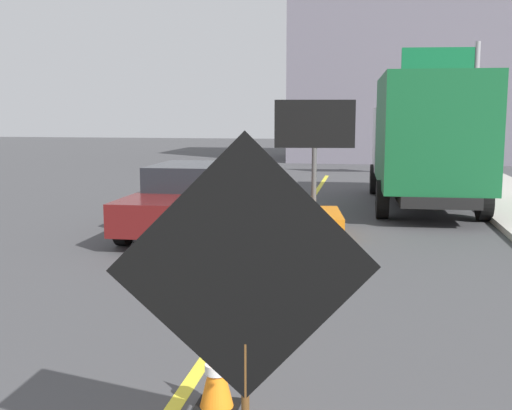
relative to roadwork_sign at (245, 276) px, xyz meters
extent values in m
cube|color=yellow|center=(-0.84, 3.32, -1.47)|extent=(0.14, 36.00, 0.01)
cube|color=orange|center=(0.00, 0.00, 0.05)|extent=(1.52, 0.38, 1.56)
cube|color=black|center=(0.00, -0.01, 0.05)|extent=(1.59, 0.38, 1.63)
cube|color=black|center=(-0.01, 0.02, 0.05)|extent=(0.27, 0.07, 0.52)
cube|color=orange|center=(-0.34, 9.03, -1.25)|extent=(1.32, 1.93, 0.45)
cylinder|color=#4C4C4C|center=(-0.34, 9.03, -0.37)|extent=(0.10, 0.10, 1.30)
cube|color=black|center=(-0.34, 9.03, 0.75)|extent=(1.60, 0.29, 0.95)
sphere|color=yellow|center=(0.20, 9.15, 0.75)|extent=(0.09, 0.09, 0.09)
sphere|color=yellow|center=(-0.10, 9.11, 0.75)|extent=(0.09, 0.09, 0.09)
sphere|color=yellow|center=(-0.40, 9.07, 0.75)|extent=(0.09, 0.09, 0.09)
sphere|color=yellow|center=(-0.69, 9.03, 0.75)|extent=(0.09, 0.09, 0.09)
sphere|color=yellow|center=(-0.86, 9.01, 0.93)|extent=(0.09, 0.09, 0.09)
sphere|color=yellow|center=(-0.86, 9.01, 0.57)|extent=(0.09, 0.09, 0.09)
cube|color=black|center=(2.15, 13.44, -0.90)|extent=(1.86, 7.27, 0.25)
cube|color=silver|center=(2.08, 16.04, 0.18)|extent=(2.44, 2.09, 1.90)
cube|color=#14592D|center=(2.19, 12.33, 0.55)|extent=(2.52, 4.98, 2.64)
cylinder|color=black|center=(0.95, 15.86, -1.02)|extent=(0.30, 0.91, 0.90)
cylinder|color=black|center=(3.23, 15.93, -1.02)|extent=(0.30, 0.91, 0.90)
cylinder|color=black|center=(1.07, 11.24, -1.02)|extent=(0.30, 0.91, 0.90)
cylinder|color=black|center=(3.35, 11.30, -1.02)|extent=(0.30, 0.91, 0.90)
cube|color=#591414|center=(-2.80, 8.93, -0.89)|extent=(2.08, 4.84, 0.60)
cube|color=black|center=(-2.80, 9.17, -0.34)|extent=(1.80, 2.19, 0.50)
cylinder|color=black|center=(-1.81, 7.36, -1.14)|extent=(0.23, 0.66, 0.66)
cylinder|color=black|center=(-3.73, 7.32, -1.14)|extent=(0.23, 0.66, 0.66)
cylinder|color=black|center=(-1.86, 10.53, -1.14)|extent=(0.23, 0.66, 0.66)
cylinder|color=black|center=(-3.78, 10.50, -1.14)|extent=(0.23, 0.66, 0.66)
cylinder|color=gray|center=(4.53, 20.68, 1.03)|extent=(0.18, 0.18, 5.00)
cube|color=#0F6033|center=(3.14, 20.55, 2.68)|extent=(2.59, 0.30, 1.30)
cube|color=white|center=(3.14, 20.59, 2.68)|extent=(1.81, 0.18, 0.18)
cube|color=slate|center=(4.09, 30.77, 2.97)|extent=(14.68, 7.13, 8.89)
cube|color=black|center=(-0.48, 1.21, -1.46)|extent=(0.36, 0.36, 0.03)
cone|color=orange|center=(-0.48, 1.21, -1.15)|extent=(0.28, 0.28, 0.58)
cylinder|color=white|center=(-0.48, 1.21, -1.12)|extent=(0.19, 0.19, 0.08)
cube|color=black|center=(-0.50, 3.03, -1.46)|extent=(0.36, 0.36, 0.03)
cone|color=orange|center=(-0.50, 3.03, -1.07)|extent=(0.28, 0.28, 0.73)
cylinder|color=white|center=(-0.50, 3.03, -1.04)|extent=(0.19, 0.19, 0.08)
cube|color=black|center=(-0.50, 5.23, -1.46)|extent=(0.36, 0.36, 0.03)
cone|color=#EA5B0C|center=(-0.50, 5.23, -1.12)|extent=(0.28, 0.28, 0.63)
cylinder|color=white|center=(-0.50, 5.23, -1.09)|extent=(0.19, 0.19, 0.08)
cube|color=black|center=(-0.48, 7.33, -1.46)|extent=(0.36, 0.36, 0.03)
cone|color=#EA5B0C|center=(-0.48, 7.33, -1.16)|extent=(0.28, 0.28, 0.57)
cylinder|color=white|center=(-0.48, 7.33, -1.13)|extent=(0.19, 0.19, 0.08)
camera|label=1|loc=(0.70, -3.59, 0.96)|focal=44.25mm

